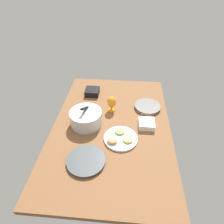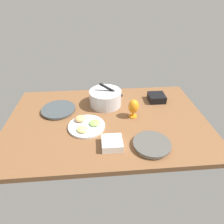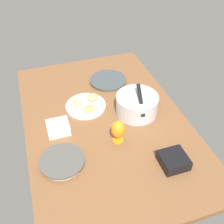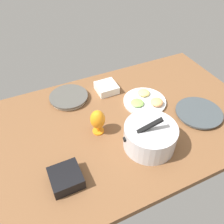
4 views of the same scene
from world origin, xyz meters
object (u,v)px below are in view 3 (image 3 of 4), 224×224
object	(u,v)px
dinner_plate_right	(62,161)
mixing_bowl	(137,104)
fruit_platter	(86,105)
square_bowl_white	(58,127)
hurricane_glass_orange	(118,130)
square_bowl_black	(174,160)
dinner_plate_left	(108,81)

from	to	relation	value
dinner_plate_right	mixing_bowl	size ratio (longest dim) A/B	0.87
fruit_platter	square_bowl_white	world-z (taller)	same
hurricane_glass_orange	mixing_bowl	bearing A→B (deg)	135.51
fruit_platter	square_bowl_white	bearing A→B (deg)	-51.18
hurricane_glass_orange	square_bowl_white	size ratio (longest dim) A/B	1.15
square_bowl_white	square_bowl_black	distance (cm)	72.85
dinner_plate_left	square_bowl_black	size ratio (longest dim) A/B	1.96
hurricane_glass_orange	square_bowl_white	xyz separation A→B (cm)	(-19.99, -32.83, -6.32)
dinner_plate_right	fruit_platter	size ratio (longest dim) A/B	0.91
dinner_plate_left	mixing_bowl	distance (cm)	42.16
mixing_bowl	square_bowl_white	world-z (taller)	mixing_bowl
fruit_platter	square_bowl_black	bearing A→B (deg)	27.82
square_bowl_white	hurricane_glass_orange	bearing A→B (deg)	58.66
square_bowl_white	square_bowl_black	size ratio (longest dim) A/B	0.94
dinner_plate_right	fruit_platter	xyz separation A→B (cm)	(-44.56, 24.75, -0.02)
mixing_bowl	square_bowl_black	world-z (taller)	mixing_bowl
hurricane_glass_orange	square_bowl_black	world-z (taller)	hurricane_glass_orange
dinner_plate_left	square_bowl_white	xyz separation A→B (cm)	(42.22, -46.23, 1.73)
dinner_plate_right	mixing_bowl	distance (cm)	62.74
fruit_platter	square_bowl_black	size ratio (longest dim) A/B	1.91
dinner_plate_right	square_bowl_black	distance (cm)	61.91
mixing_bowl	square_bowl_black	size ratio (longest dim) A/B	2.00
mixing_bowl	hurricane_glass_orange	bearing A→B (deg)	-44.49
dinner_plate_left	square_bowl_white	size ratio (longest dim) A/B	2.09
mixing_bowl	fruit_platter	xyz separation A→B (cm)	(-16.84, -31.24, -5.72)
fruit_platter	hurricane_glass_orange	xyz separation A→B (cm)	(37.98, 10.47, 7.75)
fruit_platter	square_bowl_black	xyz separation A→B (cm)	(64.26, 33.91, 1.91)
dinner_plate_right	square_bowl_black	bearing A→B (deg)	71.43
square_bowl_white	square_bowl_black	xyz separation A→B (cm)	(46.27, 56.27, 0.49)
dinner_plate_left	hurricane_glass_orange	distance (cm)	64.15
fruit_platter	square_bowl_black	world-z (taller)	square_bowl_black
hurricane_glass_orange	square_bowl_black	xyz separation A→B (cm)	(26.28, 23.44, -5.83)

